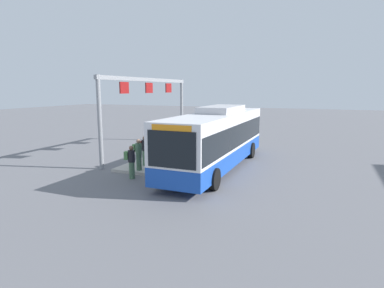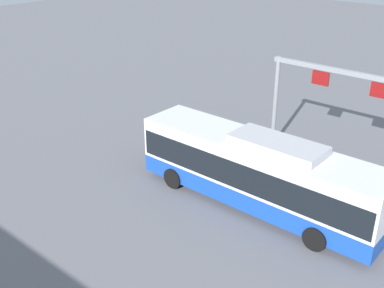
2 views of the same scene
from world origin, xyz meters
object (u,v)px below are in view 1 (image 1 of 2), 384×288
person_boarding (138,154)px  person_waiting_near (144,150)px  trash_bin (200,139)px  bus_main (217,136)px  person_waiting_mid (131,161)px

person_boarding → person_waiting_near: (-1.08, -0.28, 0.00)m
person_waiting_near → trash_bin: (-7.42, 0.54, -0.44)m
trash_bin → bus_main: bearing=29.0°
bus_main → person_waiting_near: bearing=-67.0°
bus_main → trash_bin: bearing=-150.7°
person_waiting_near → trash_bin: bearing=65.8°
person_waiting_near → person_boarding: bearing=-95.4°
person_boarding → trash_bin: size_ratio=1.86×
bus_main → person_waiting_mid: bus_main is taller
person_waiting_near → trash_bin: person_waiting_near is taller
person_waiting_near → person_waiting_mid: size_ratio=1.00×
bus_main → person_waiting_mid: 5.04m
person_waiting_near → person_waiting_mid: person_waiting_near is taller
bus_main → person_waiting_near: bus_main is taller
trash_bin → person_boarding: bearing=-1.7°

